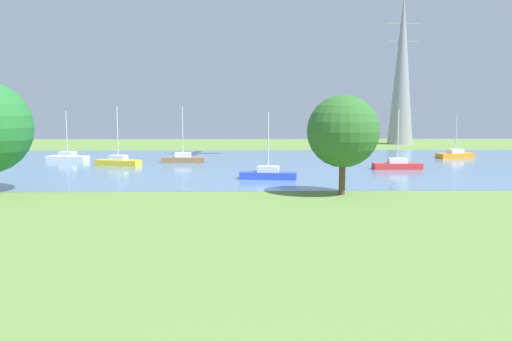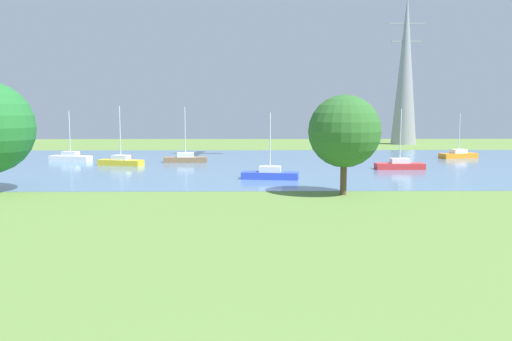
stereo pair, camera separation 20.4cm
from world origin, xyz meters
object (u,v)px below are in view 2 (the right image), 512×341
sailboat_yellow (121,161)px  tree_west_far (344,131)px  sailboat_blue (270,174)px  sailboat_white (71,157)px  electricity_pylon (405,69)px  sailboat_orange (458,155)px  sailboat_red (400,165)px  sailboat_brown (186,159)px

sailboat_yellow → tree_west_far: bearing=-44.6°
sailboat_blue → sailboat_white: bearing=143.6°
sailboat_white → electricity_pylon: size_ratio=0.22×
sailboat_yellow → sailboat_white: bearing=144.0°
sailboat_white → tree_west_far: bearing=-42.6°
sailboat_yellow → sailboat_orange: 40.43m
sailboat_orange → sailboat_yellow: bearing=-168.4°
sailboat_red → electricity_pylon: (12.30, 40.04, 12.58)m
sailboat_white → sailboat_blue: (22.59, -16.67, -0.00)m
sailboat_yellow → sailboat_blue: 19.28m
sailboat_white → electricity_pylon: bearing=32.5°
sailboat_brown → sailboat_red: (22.22, -7.36, -0.00)m
sailboat_brown → tree_west_far: (13.70, -23.12, 3.94)m
sailboat_white → sailboat_red: 37.03m
sailboat_yellow → electricity_pylon: 55.95m
sailboat_red → tree_west_far: 18.35m
sailboat_brown → sailboat_orange: 33.46m
sailboat_blue → sailboat_orange: bearing=39.1°
sailboat_orange → electricity_pylon: 30.52m
sailboat_brown → tree_west_far: tree_west_far is taller
sailboat_orange → sailboat_white: (-46.72, -2.96, 0.00)m
sailboat_yellow → sailboat_brown: bearing=26.3°
sailboat_brown → sailboat_red: size_ratio=1.04×
sailboat_white → sailboat_red: sailboat_red is taller
sailboat_orange → sailboat_white: sailboat_white is taller
sailboat_brown → sailboat_blue: size_ratio=1.10×
sailboat_yellow → sailboat_orange: bearing=11.6°
sailboat_red → sailboat_brown: bearing=161.7°
sailboat_red → electricity_pylon: 43.74m
electricity_pylon → sailboat_orange: bearing=-92.9°
tree_west_far → electricity_pylon: (20.82, 55.81, 8.64)m
sailboat_orange → sailboat_white: bearing=-176.4°
sailboat_white → sailboat_red: size_ratio=0.97×
sailboat_orange → sailboat_blue: 31.11m
sailboat_white → sailboat_blue: 28.07m
sailboat_orange → sailboat_red: (-10.88, -12.28, 0.00)m
sailboat_yellow → tree_west_far: (20.20, -19.91, 3.94)m
sailboat_yellow → sailboat_blue: size_ratio=1.11×
sailboat_white → sailboat_red: bearing=-14.6°
sailboat_yellow → electricity_pylon: electricity_pylon is taller
sailboat_orange → tree_west_far: tree_west_far is taller
sailboat_red → tree_west_far: bearing=-118.4°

